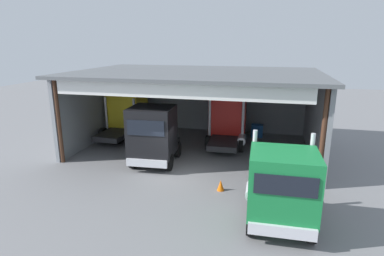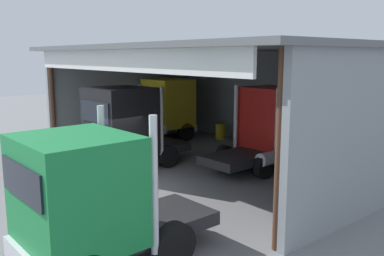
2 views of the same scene
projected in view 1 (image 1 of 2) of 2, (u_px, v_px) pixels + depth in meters
name	position (u px, v px, depth m)	size (l,w,h in m)	color
ground_plane	(177.00, 174.00, 17.80)	(80.00, 80.00, 0.00)	slate
workshop_shed	(200.00, 93.00, 22.32)	(16.02, 10.71, 5.38)	gray
truck_yellow_center_left_bay	(126.00, 114.00, 24.58)	(2.75, 5.05, 3.59)	yellow
truck_black_left_bay	(153.00, 135.00, 18.79)	(2.86, 4.81, 3.62)	black
truck_red_yard_outside	(228.00, 119.00, 22.84)	(2.82, 5.19, 3.65)	red
truck_green_center_bay	(281.00, 187.00, 12.32)	(2.76, 4.84, 3.71)	#197F3D
oil_drum	(163.00, 124.00, 26.93)	(0.58, 0.58, 0.94)	gold
tool_cart	(257.00, 131.00, 24.85)	(0.90, 0.60, 1.00)	#1E59A5
traffic_cone	(221.00, 185.00, 15.81)	(0.36, 0.36, 0.56)	orange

